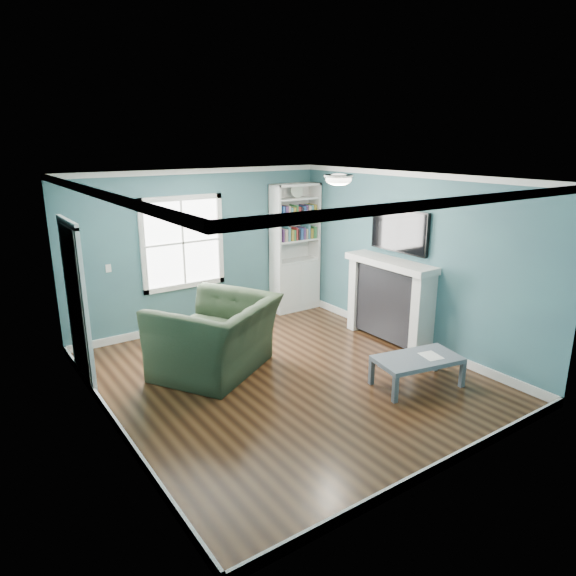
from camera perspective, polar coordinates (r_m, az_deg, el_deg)
floor at (r=6.91m, az=-0.21°, el=-9.92°), size 5.00×5.00×0.00m
room_walls at (r=6.37m, az=-0.23°, el=2.95°), size 5.00×5.00×5.00m
trim at (r=6.46m, az=-0.23°, el=-0.03°), size 4.50×5.00×2.60m
window at (r=8.41m, az=-11.61°, el=4.94°), size 1.40×0.06×1.50m
bookshelf at (r=9.35m, az=0.76°, el=3.09°), size 0.90×0.35×2.31m
fireplace at (r=8.08m, az=11.22°, el=-1.45°), size 0.44×1.58×1.30m
tv at (r=7.91m, az=12.27°, el=6.24°), size 0.06×1.10×0.65m
door at (r=6.93m, az=-22.49°, el=-1.58°), size 0.12×0.98×2.17m
ceiling_fixture at (r=6.85m, az=5.64°, el=11.99°), size 0.38×0.38×0.15m
light_switch at (r=8.08m, az=-19.33°, el=2.08°), size 0.08×0.01×0.12m
recliner at (r=6.92m, az=-8.08°, el=-4.04°), size 1.82×1.64×1.33m
coffee_table at (r=6.77m, az=14.20°, el=-7.86°), size 1.17×0.79×0.39m
paper_sheet at (r=6.83m, az=15.59°, el=-7.27°), size 0.27×0.32×0.00m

